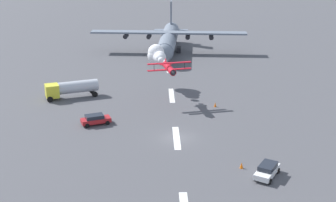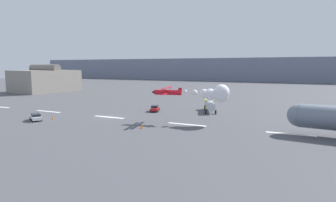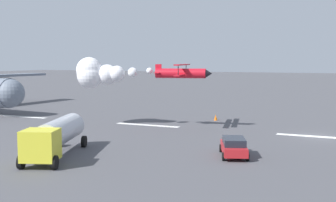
# 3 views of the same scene
# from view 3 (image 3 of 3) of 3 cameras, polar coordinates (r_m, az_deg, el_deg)

# --- Properties ---
(ground_plane) EXTENTS (440.00, 440.00, 0.00)m
(ground_plane) POSITION_cam_3_polar(r_m,az_deg,el_deg) (45.01, 19.44, -4.54)
(ground_plane) COLOR #4C4C51
(ground_plane) RESTS_ON ground
(runway_stripe_4) EXTENTS (8.00, 0.90, 0.01)m
(runway_stripe_4) POSITION_cam_3_polar(r_m,az_deg,el_deg) (45.01, 19.44, -4.53)
(runway_stripe_4) COLOR white
(runway_stripe_4) RESTS_ON ground
(runway_stripe_5) EXTENTS (8.00, 0.90, 0.01)m
(runway_stripe_5) POSITION_cam_3_polar(r_m,az_deg,el_deg) (49.98, -2.78, -3.25)
(runway_stripe_5) COLOR white
(runway_stripe_5) RESTS_ON ground
(runway_stripe_6) EXTENTS (8.00, 0.90, 0.01)m
(runway_stripe_6) POSITION_cam_3_polar(r_m,az_deg,el_deg) (60.71, -19.03, -1.99)
(runway_stripe_6) COLOR white
(runway_stripe_6) RESTS_ON ground
(stunt_biplane_red) EXTENTS (15.61, 7.40, 3.59)m
(stunt_biplane_red) POSITION_cam_3_polar(r_m,az_deg,el_deg) (49.50, -8.60, 3.73)
(stunt_biplane_red) COLOR red
(fuel_tanker_truck) EXTENTS (5.50, 9.33, 2.90)m
(fuel_tanker_truck) POSITION_cam_3_polar(r_m,az_deg,el_deg) (34.61, -14.85, -4.44)
(fuel_tanker_truck) COLOR yellow
(fuel_tanker_truck) RESTS_ON ground
(airport_staff_sedan) EXTENTS (3.20, 4.70, 1.52)m
(airport_staff_sedan) POSITION_cam_3_polar(r_m,az_deg,el_deg) (34.15, 8.82, -6.04)
(airport_staff_sedan) COLOR #B21E23
(airport_staff_sedan) RESTS_ON ground
(traffic_cone_far) EXTENTS (0.44, 0.44, 0.75)m
(traffic_cone_far) POSITION_cam_3_polar(r_m,az_deg,el_deg) (54.09, 6.42, -2.21)
(traffic_cone_far) COLOR orange
(traffic_cone_far) RESTS_ON ground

